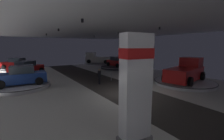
{
  "coord_description": "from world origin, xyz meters",
  "views": [
    {
      "loc": [
        -7.57,
        -9.16,
        3.74
      ],
      "look_at": [
        0.69,
        3.71,
        1.4
      ],
      "focal_mm": 24.23,
      "sensor_mm": 36.0,
      "label": 1
    }
  ],
  "objects_px": {
    "visitor_walking_near": "(99,75)",
    "visitor_walking_far": "(137,78)",
    "pickup_truck_deep_right": "(97,59)",
    "pickup_truck_near_right": "(186,71)",
    "display_car_far_left": "(27,68)",
    "display_platform_far_right": "(117,67)",
    "display_car_far_right": "(117,62)",
    "brand_sign_pylon": "(136,90)",
    "display_platform_deep_right": "(99,64)",
    "display_car_mid_left": "(21,76)",
    "display_platform_deep_left": "(17,69)",
    "display_car_deep_left": "(17,64)",
    "display_platform_far_left": "(27,75)",
    "display_platform_mid_left": "(22,86)",
    "column_right": "(124,54)",
    "display_platform_near_right": "(184,82)"
  },
  "relations": [
    {
      "from": "visitor_walking_near",
      "to": "visitor_walking_far",
      "type": "relative_size",
      "value": 1.0
    },
    {
      "from": "pickup_truck_deep_right",
      "to": "pickup_truck_near_right",
      "type": "bearing_deg",
      "value": -91.23
    },
    {
      "from": "display_car_far_left",
      "to": "display_platform_far_right",
      "type": "bearing_deg",
      "value": -1.59
    },
    {
      "from": "pickup_truck_deep_right",
      "to": "visitor_walking_far",
      "type": "bearing_deg",
      "value": -106.64
    },
    {
      "from": "display_car_far_right",
      "to": "display_platform_far_right",
      "type": "bearing_deg",
      "value": -89.56
    },
    {
      "from": "brand_sign_pylon",
      "to": "display_car_far_right",
      "type": "height_order",
      "value": "brand_sign_pylon"
    },
    {
      "from": "display_platform_deep_right",
      "to": "visitor_walking_near",
      "type": "xyz_separation_m",
      "value": [
        -8.23,
        -15.81,
        0.76
      ]
    },
    {
      "from": "display_car_mid_left",
      "to": "display_platform_deep_left",
      "type": "distance_m",
      "value": 13.09
    },
    {
      "from": "display_platform_deep_right",
      "to": "display_platform_deep_left",
      "type": "height_order",
      "value": "display_platform_deep_left"
    },
    {
      "from": "display_platform_deep_left",
      "to": "display_car_deep_left",
      "type": "xyz_separation_m",
      "value": [
        0.02,
        -0.02,
        0.89
      ]
    },
    {
      "from": "display_platform_far_left",
      "to": "display_car_deep_left",
      "type": "xyz_separation_m",
      "value": [
        -1.03,
        6.66,
        0.89
      ]
    },
    {
      "from": "display_car_deep_left",
      "to": "pickup_truck_deep_right",
      "type": "bearing_deg",
      "value": 1.79
    },
    {
      "from": "display_platform_mid_left",
      "to": "visitor_walking_near",
      "type": "distance_m",
      "value": 7.21
    },
    {
      "from": "display_car_deep_left",
      "to": "visitor_walking_far",
      "type": "bearing_deg",
      "value": -63.68
    },
    {
      "from": "brand_sign_pylon",
      "to": "display_platform_mid_left",
      "type": "xyz_separation_m",
      "value": [
        -3.33,
        11.78,
        -1.98
      ]
    },
    {
      "from": "display_car_far_left",
      "to": "visitor_walking_near",
      "type": "height_order",
      "value": "display_car_far_left"
    },
    {
      "from": "display_car_far_right",
      "to": "column_right",
      "type": "bearing_deg",
      "value": -116.58
    },
    {
      "from": "visitor_walking_far",
      "to": "display_platform_deep_right",
      "type": "bearing_deg",
      "value": 72.52
    },
    {
      "from": "visitor_walking_far",
      "to": "visitor_walking_near",
      "type": "bearing_deg",
      "value": 127.72
    },
    {
      "from": "display_platform_far_right",
      "to": "display_car_deep_left",
      "type": "bearing_deg",
      "value": 154.68
    },
    {
      "from": "display_platform_far_left",
      "to": "visitor_walking_far",
      "type": "relative_size",
      "value": 2.92
    },
    {
      "from": "display_platform_deep_right",
      "to": "display_car_mid_left",
      "type": "distance_m",
      "value": 19.99
    },
    {
      "from": "display_platform_deep_right",
      "to": "display_car_mid_left",
      "type": "height_order",
      "value": "display_car_mid_left"
    },
    {
      "from": "display_car_mid_left",
      "to": "visitor_walking_near",
      "type": "distance_m",
      "value": 7.15
    },
    {
      "from": "display_platform_far_right",
      "to": "display_car_far_right",
      "type": "height_order",
      "value": "display_car_far_right"
    },
    {
      "from": "display_platform_far_left",
      "to": "column_right",
      "type": "bearing_deg",
      "value": -28.92
    },
    {
      "from": "pickup_truck_deep_right",
      "to": "pickup_truck_near_right",
      "type": "xyz_separation_m",
      "value": [
        -0.44,
        -20.59,
        0.07
      ]
    },
    {
      "from": "column_right",
      "to": "display_car_far_left",
      "type": "relative_size",
      "value": 1.26
    },
    {
      "from": "display_car_mid_left",
      "to": "visitor_walking_near",
      "type": "xyz_separation_m",
      "value": [
        6.69,
        -2.53,
        -0.21
      ]
    },
    {
      "from": "pickup_truck_near_right",
      "to": "display_car_far_left",
      "type": "xyz_separation_m",
      "value": [
        -13.41,
        13.45,
        -0.23
      ]
    },
    {
      "from": "display_car_far_right",
      "to": "display_platform_far_left",
      "type": "bearing_deg",
      "value": 178.45
    },
    {
      "from": "display_car_far_right",
      "to": "display_car_deep_left",
      "type": "xyz_separation_m",
      "value": [
        -14.94,
        7.03,
        -0.08
      ]
    },
    {
      "from": "display_platform_deep_right",
      "to": "display_platform_far_left",
      "type": "xyz_separation_m",
      "value": [
        -14.07,
        -6.9,
        0.0
      ]
    },
    {
      "from": "display_platform_deep_left",
      "to": "display_car_far_left",
      "type": "bearing_deg",
      "value": -81.27
    },
    {
      "from": "display_platform_mid_left",
      "to": "display_platform_deep_left",
      "type": "height_order",
      "value": "display_platform_mid_left"
    },
    {
      "from": "column_right",
      "to": "display_platform_mid_left",
      "type": "bearing_deg",
      "value": -178.69
    },
    {
      "from": "column_right",
      "to": "display_car_far_right",
      "type": "xyz_separation_m",
      "value": [
        2.87,
        5.73,
        -1.63
      ]
    },
    {
      "from": "pickup_truck_deep_right",
      "to": "pickup_truck_near_right",
      "type": "height_order",
      "value": "pickup_truck_near_right"
    },
    {
      "from": "display_platform_near_right",
      "to": "pickup_truck_near_right",
      "type": "xyz_separation_m",
      "value": [
        0.31,
        0.07,
        1.08
      ]
    },
    {
      "from": "display_car_far_right",
      "to": "display_car_far_left",
      "type": "bearing_deg",
      "value": 178.53
    },
    {
      "from": "column_right",
      "to": "visitor_walking_far",
      "type": "xyz_separation_m",
      "value": [
        -2.9,
        -5.79,
        -1.84
      ]
    },
    {
      "from": "brand_sign_pylon",
      "to": "pickup_truck_deep_right",
      "type": "relative_size",
      "value": 0.79
    },
    {
      "from": "display_platform_far_right",
      "to": "display_car_far_left",
      "type": "height_order",
      "value": "display_car_far_left"
    },
    {
      "from": "display_platform_far_left",
      "to": "visitor_walking_near",
      "type": "height_order",
      "value": "visitor_walking_near"
    },
    {
      "from": "display_platform_mid_left",
      "to": "pickup_truck_deep_right",
      "type": "bearing_deg",
      "value": 42.54
    },
    {
      "from": "display_platform_near_right",
      "to": "display_car_deep_left",
      "type": "relative_size",
      "value": 1.32
    },
    {
      "from": "column_right",
      "to": "display_platform_far_right",
      "type": "height_order",
      "value": "column_right"
    },
    {
      "from": "display_platform_far_right",
      "to": "display_car_far_left",
      "type": "bearing_deg",
      "value": 178.41
    },
    {
      "from": "display_platform_deep_right",
      "to": "visitor_walking_far",
      "type": "xyz_separation_m",
      "value": [
        -5.92,
        -18.8,
        0.76
      ]
    },
    {
      "from": "display_platform_mid_left",
      "to": "display_platform_far_left",
      "type": "xyz_separation_m",
      "value": [
        0.88,
        6.38,
        -0.04
      ]
    }
  ]
}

